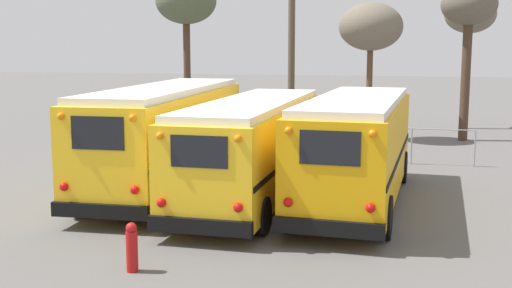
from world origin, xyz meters
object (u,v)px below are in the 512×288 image
school_bus_1 (254,145)px  bare_tree_3 (186,3)px  bare_tree_2 (371,28)px  bare_tree_1 (469,10)px  school_bus_0 (167,133)px  school_bus_2 (356,146)px  fire_hydrant (132,247)px  utility_pole (291,49)px  bare_tree_0 (470,17)px

school_bus_1 → bare_tree_3: size_ratio=1.26×
bare_tree_2 → bare_tree_3: bare_tree_3 is taller
bare_tree_1 → bare_tree_2: bare_tree_1 is taller
school_bus_0 → bare_tree_2: 13.97m
bare_tree_3 → bare_tree_1: bearing=-5.1°
school_bus_2 → bare_tree_3: size_ratio=1.16×
bare_tree_1 → fire_hydrant: bearing=-111.5°
utility_pole → fire_hydrant: 19.74m
school_bus_0 → school_bus_1: bearing=-13.2°
bare_tree_2 → school_bus_1: bearing=-101.8°
school_bus_0 → bare_tree_0: (10.77, 17.94, 4.34)m
school_bus_2 → bare_tree_2: 13.49m
school_bus_2 → bare_tree_2: (-0.35, 12.97, 3.71)m
utility_pole → bare_tree_0: utility_pole is taller
utility_pole → bare_tree_2: utility_pole is taller
bare_tree_2 → bare_tree_3: (-10.05, 2.28, 1.43)m
school_bus_1 → bare_tree_1: 16.32m
school_bus_1 → bare_tree_1: bare_tree_1 is taller
school_bus_0 → fire_hydrant: bearing=-74.6°
school_bus_1 → utility_pole: (-1.06, 12.49, 2.79)m
utility_pole → bare_tree_0: (8.78, 6.16, 1.72)m
bare_tree_0 → bare_tree_2: (-5.02, -5.73, -0.72)m
school_bus_0 → school_bus_2: (6.10, -0.76, -0.09)m
bare_tree_1 → school_bus_1: bearing=-117.4°
bare_tree_1 → utility_pole: bearing=-170.4°
utility_pole → bare_tree_2: bearing=6.6°
school_bus_0 → bare_tree_2: bare_tree_2 is taller
bare_tree_1 → school_bus_2: bearing=-106.6°
utility_pole → bare_tree_3: 7.27m
utility_pole → bare_tree_3: (-6.30, 2.71, 2.43)m
bare_tree_0 → school_bus_2: bearing=-104.0°
school_bus_1 → bare_tree_0: bearing=67.5°
school_bus_2 → fire_hydrant: bearing=-120.5°
school_bus_1 → school_bus_2: 3.05m
school_bus_0 → bare_tree_1: bare_tree_1 is taller
school_bus_0 → bare_tree_3: bare_tree_3 is taller
school_bus_2 → bare_tree_0: size_ratio=1.30×
bare_tree_0 → bare_tree_1: bare_tree_1 is taller
school_bus_2 → bare_tree_1: (4.17, 13.94, 4.53)m
school_bus_1 → bare_tree_2: bearing=78.2°
school_bus_0 → fire_hydrant: size_ratio=10.22×
bare_tree_0 → bare_tree_3: (-15.08, -3.45, 0.71)m
bare_tree_0 → bare_tree_3: size_ratio=0.89×
school_bus_2 → school_bus_0: bearing=172.9°
school_bus_0 → bare_tree_3: 15.93m
school_bus_1 → bare_tree_1: bearing=62.6°
school_bus_1 → utility_pole: utility_pole is taller
bare_tree_0 → bare_tree_3: bearing=-167.1°
school_bus_2 → utility_pole: bearing=108.1°
school_bus_2 → bare_tree_0: 19.77m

